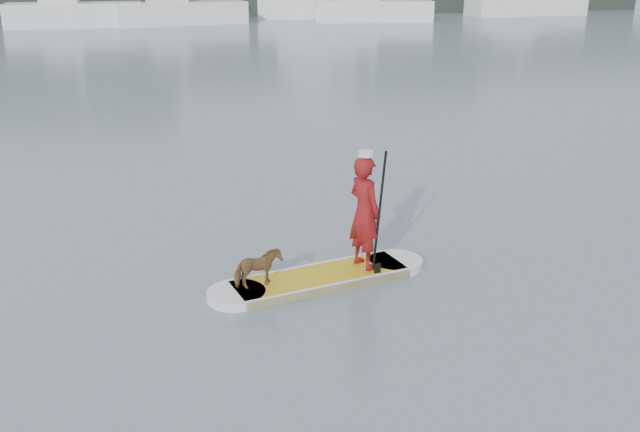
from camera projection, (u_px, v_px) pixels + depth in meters
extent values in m
plane|color=slate|center=(623.00, 369.00, 7.99)|extent=(140.00, 140.00, 0.00)
cube|color=gold|center=(320.00, 278.00, 10.10)|extent=(2.61, 1.31, 0.12)
cylinder|color=silver|center=(236.00, 295.00, 9.60)|extent=(0.80, 0.80, 0.12)
cylinder|color=silver|center=(396.00, 263.00, 10.61)|extent=(0.80, 0.80, 0.12)
cube|color=silver|center=(309.00, 268.00, 10.42)|extent=(2.46, 0.58, 0.12)
cube|color=silver|center=(332.00, 288.00, 9.79)|extent=(2.46, 0.58, 0.12)
imported|color=maroon|center=(365.00, 212.00, 10.08)|extent=(0.59, 0.71, 1.65)
cylinder|color=silver|center=(366.00, 154.00, 9.79)|extent=(0.22, 0.22, 0.07)
imported|color=brown|center=(258.00, 269.00, 9.61)|extent=(0.69, 0.44, 0.54)
cylinder|color=black|center=(379.00, 215.00, 9.83)|extent=(0.10, 0.30, 1.89)
cube|color=black|center=(377.00, 274.00, 10.13)|extent=(0.10, 0.04, 0.32)
cube|color=white|center=(75.00, 15.00, 46.25)|extent=(8.47, 2.84, 1.52)
cube|color=white|center=(181.00, 13.00, 47.99)|extent=(9.11, 4.40, 1.46)
cube|color=white|center=(373.00, 11.00, 50.23)|extent=(8.52, 4.24, 1.43)
cube|color=white|center=(526.00, 5.00, 55.48)|extent=(9.54, 3.45, 1.49)
cube|color=white|center=(331.00, 5.00, 53.41)|extent=(11.33, 5.31, 1.78)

